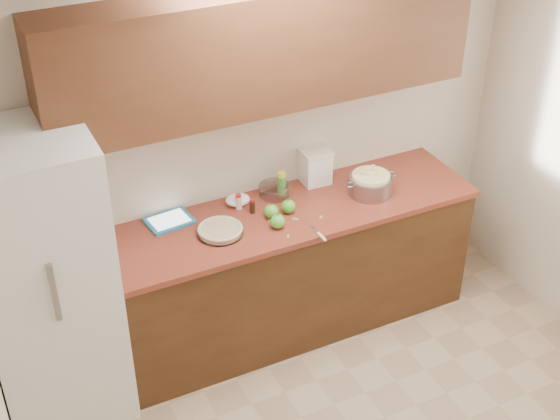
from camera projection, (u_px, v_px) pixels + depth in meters
name	position (u px, v px, depth m)	size (l,w,h in m)	color
room_shell	(418.00, 305.00, 3.54)	(3.60, 3.60, 3.60)	tan
counter_run	(277.00, 273.00, 5.10)	(2.64, 0.68, 0.92)	#462A13
upper_cabinets	(264.00, 49.00, 4.41)	(2.60, 0.34, 0.70)	#532C19
fridge	(45.00, 283.00, 4.31)	(0.70, 0.70, 1.80)	white
pie	(220.00, 230.00, 4.66)	(0.28, 0.28, 0.05)	silver
colander	(370.00, 184.00, 5.03)	(0.38, 0.28, 0.14)	gray
flour_canister	(315.00, 165.00, 5.12)	(0.20, 0.20, 0.24)	white
tablet	(169.00, 221.00, 4.77)	(0.29, 0.24, 0.02)	teal
paring_knife	(321.00, 236.00, 4.64)	(0.02, 0.18, 0.02)	gray
lemon_bottle	(281.00, 184.00, 5.01)	(0.06, 0.06, 0.16)	#4C8C38
cinnamon_shaker	(239.00, 202.00, 4.88)	(0.04, 0.04, 0.10)	beige
vanilla_bottle	(252.00, 206.00, 4.84)	(0.03, 0.03, 0.10)	black
mixing_bowl	(274.00, 190.00, 5.02)	(0.21, 0.21, 0.08)	silver
paper_towel	(238.00, 200.00, 4.93)	(0.16, 0.13, 0.07)	white
apple_left	(271.00, 211.00, 4.80)	(0.09, 0.09, 0.10)	green
apple_center	(288.00, 207.00, 4.84)	(0.09, 0.09, 0.10)	green
apple_front	(278.00, 221.00, 4.70)	(0.09, 0.09, 0.10)	green
peel_a	(321.00, 217.00, 4.82)	(0.03, 0.01, 0.00)	#7CAF55
peel_b	(272.00, 220.00, 4.79)	(0.05, 0.02, 0.00)	#7CAF55
peel_c	(288.00, 236.00, 4.65)	(0.03, 0.01, 0.00)	#7CAF55
peel_d	(295.00, 219.00, 4.80)	(0.04, 0.02, 0.00)	#7CAF55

